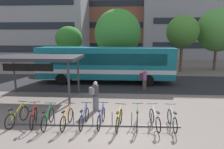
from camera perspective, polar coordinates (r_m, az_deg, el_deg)
name	(u,v)px	position (r m, az deg, el deg)	size (l,w,h in m)	color
ground	(119,130)	(9.45, 1.96, -15.33)	(200.00, 200.00, 0.00)	#6B605B
bus_lane_asphalt	(122,83)	(18.51, 2.87, -2.31)	(80.00, 7.20, 0.01)	#232326
city_bus	(105,63)	(18.29, -2.07, 3.18)	(12.05, 2.67, 3.20)	#0F6070
bike_rack	(93,124)	(9.83, -5.39, -13.70)	(8.14, 0.32, 0.70)	#47474C
parked_bicycle_yellow_0	(17,117)	(10.84, -25.03, -10.67)	(0.52, 1.71, 0.99)	black
parked_bicycle_red_1	(34,117)	(10.44, -21.14, -11.18)	(0.61, 1.68, 0.99)	black
parked_bicycle_green_2	(48,119)	(10.08, -17.57, -11.74)	(0.52, 1.72, 0.99)	black
parked_bicycle_orange_3	(67,119)	(9.84, -12.58, -12.05)	(0.52, 1.72, 0.99)	black
parked_bicycle_blue_4	(84,118)	(9.79, -7.84, -12.02)	(0.52, 1.72, 0.99)	black
parked_bicycle_blue_5	(101,118)	(9.74, -3.05, -12.05)	(0.52, 1.72, 0.99)	black
parked_bicycle_yellow_6	(119,120)	(9.53, 2.01, -12.56)	(0.52, 1.71, 0.99)	black
parked_bicycle_green_7	(137,119)	(9.67, 7.10, -12.29)	(0.52, 1.72, 0.99)	black
parked_bicycle_white_8	(155,119)	(9.75, 11.93, -12.25)	(0.52, 1.71, 0.99)	black
parked_bicycle_white_9	(172,120)	(9.89, 16.52, -12.13)	(0.52, 1.72, 0.99)	black
transit_shelter	(37,59)	(14.32, -20.24, 4.12)	(5.63, 3.33, 2.87)	#38383D
commuter_maroon_pack_1	(144,79)	(15.86, 8.99, -1.13)	(0.56, 0.38, 1.64)	#47382D
commuter_grey_pack_2	(95,94)	(11.45, -4.78, -5.46)	(0.59, 0.59, 1.69)	#565660
street_tree_0	(218,30)	(28.26, 27.51, 10.97)	(5.00, 5.00, 7.50)	brown
street_tree_1	(183,32)	(25.20, 19.22, 11.32)	(3.64, 3.64, 6.57)	brown
street_tree_2	(69,39)	(26.63, -12.00, 9.75)	(3.42, 3.42, 5.43)	brown
street_tree_3	(118,33)	(22.99, 1.61, 11.46)	(5.11, 5.11, 7.13)	brown
building_left_wing	(41,9)	(41.13, -19.24, 16.92)	(17.14, 11.83, 18.16)	gray
building_right_wing	(209,3)	(47.98, 25.69, 17.56)	(27.35, 13.21, 21.59)	gray
building_centre_block	(109,29)	(46.69, -0.81, 12.76)	(19.23, 14.04, 11.83)	brown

